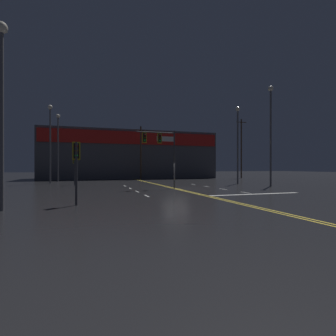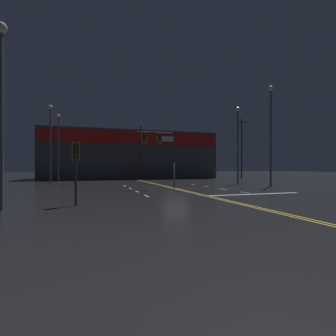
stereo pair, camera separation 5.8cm
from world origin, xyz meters
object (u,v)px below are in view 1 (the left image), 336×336
object	(u,v)px
streetlight_near_left	(271,124)
streetlight_far_left	(58,139)
traffic_signal_corner_northwest	(75,163)
traffic_signal_corner_southwest	(76,159)
streetlight_far_right	(50,134)
traffic_signal_median	(159,144)
streetlight_near_right	(238,135)
streetlight_median_approach	(1,89)

from	to	relation	value
streetlight_near_left	streetlight_far_left	world-z (taller)	streetlight_near_left
traffic_signal_corner_northwest	traffic_signal_corner_southwest	bearing A→B (deg)	-87.86
streetlight_far_right	traffic_signal_median	bearing A→B (deg)	-48.09
traffic_signal_corner_northwest	streetlight_near_right	world-z (taller)	streetlight_near_right
streetlight_near_left	traffic_signal_corner_southwest	bearing A→B (deg)	-156.24
traffic_signal_median	traffic_signal_corner_northwest	bearing A→B (deg)	135.20
streetlight_near_right	streetlight_far_left	distance (m)	25.55
traffic_signal_corner_northwest	streetlight_far_left	world-z (taller)	streetlight_far_left
streetlight_near_left	streetlight_near_right	xyz separation A→B (m)	(-0.99, 4.93, -0.68)
traffic_signal_median	streetlight_near_right	size ratio (longest dim) A/B	0.58
traffic_signal_median	streetlight_near_right	distance (m)	12.57
streetlight_near_left	streetlight_far_right	bearing A→B (deg)	151.61
traffic_signal_median	streetlight_far_right	xyz separation A→B (m)	(-11.10, 12.36, 2.08)
streetlight_median_approach	streetlight_far_right	xyz separation A→B (m)	(-0.42, 22.44, 0.62)
traffic_signal_corner_northwest	streetlight_median_approach	xyz separation A→B (m)	(-2.69, -18.01, 3.19)
traffic_signal_corner_northwest	traffic_signal_corner_southwest	size ratio (longest dim) A/B	1.02
traffic_signal_median	streetlight_near_right	xyz separation A→B (m)	(11.58, 4.50, 1.88)
traffic_signal_median	streetlight_median_approach	size ratio (longest dim) A/B	0.63
streetlight_far_left	traffic_signal_median	bearing A→B (deg)	-58.40
traffic_signal_median	streetlight_median_approach	world-z (taller)	streetlight_median_approach
streetlight_far_left	streetlight_median_approach	bearing A→B (deg)	-90.19
streetlight_near_left	streetlight_median_approach	size ratio (longest dim) A/B	1.23
streetlight_near_left	streetlight_near_right	bearing A→B (deg)	101.37
streetlight_near_right	streetlight_far_left	bearing A→B (deg)	150.18
traffic_signal_median	traffic_signal_corner_southwest	world-z (taller)	traffic_signal_median
traffic_signal_median	traffic_signal_corner_southwest	bearing A→B (deg)	-128.61
traffic_signal_corner_southwest	streetlight_median_approach	xyz separation A→B (m)	(-3.33, -0.88, 3.23)
traffic_signal_median	traffic_signal_corner_southwest	xyz separation A→B (m)	(-7.34, -9.20, -1.78)
streetlight_far_left	streetlight_far_right	xyz separation A→B (m)	(-0.51, -4.85, 0.12)
traffic_signal_median	streetlight_far_left	distance (m)	20.30
traffic_signal_median	streetlight_far_right	bearing A→B (deg)	131.91
streetlight_median_approach	streetlight_far_left	world-z (taller)	streetlight_far_left
traffic_signal_median	streetlight_near_left	distance (m)	12.84
streetlight_far_right	streetlight_near_right	bearing A→B (deg)	-19.12
streetlight_near_left	streetlight_far_left	bearing A→B (deg)	142.71
traffic_signal_corner_northwest	streetlight_median_approach	bearing A→B (deg)	-98.50
traffic_signal_corner_southwest	streetlight_median_approach	bearing A→B (deg)	-165.15
streetlight_near_left	streetlight_near_right	world-z (taller)	streetlight_near_left
streetlight_near_right	streetlight_far_left	xyz separation A→B (m)	(-22.17, 12.71, 0.08)
traffic_signal_corner_northwest	streetlight_near_left	size ratio (longest dim) A/B	0.32
traffic_signal_corner_northwest	streetlight_near_right	size ratio (longest dim) A/B	0.36
traffic_signal_corner_northwest	streetlight_near_right	xyz separation A→B (m)	(19.57, -3.43, 3.61)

